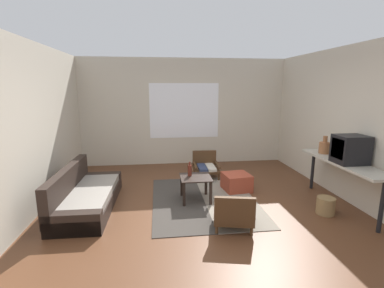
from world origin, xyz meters
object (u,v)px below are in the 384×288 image
Objects in this scene: coffee_table at (196,182)px; wicker_basket at (326,206)px; armchair_by_window at (206,165)px; ottoman_orange at (236,182)px; glass_bottle at (190,170)px; crt_television at (350,149)px; armchair_striped_foreground at (234,214)px; clay_vase at (325,147)px; couch at (85,196)px; console_shelf at (343,165)px.

wicker_basket is at bearing -21.79° from coffee_table.
armchair_by_window reaches higher than ottoman_orange.
crt_television is at bearing -17.24° from glass_bottle.
crt_television reaches higher than ottoman_orange.
glass_bottle is at bearing 157.17° from wicker_basket.
crt_television is (2.38, -0.68, 0.67)m from coffee_table.
clay_vase reaches higher than armchair_striped_foreground.
crt_television is at bearing -8.02° from couch.
glass_bottle is (-2.47, 0.64, -0.18)m from console_shelf.
couch is 1.88m from coffee_table.
crt_television is at bearing -91.40° from console_shelf.
armchair_by_window is 2.65m from wicker_basket.
armchair_striped_foreground is 1.31m from glass_bottle.
ottoman_orange is (0.47, 1.49, -0.07)m from armchair_striped_foreground.
clay_vase is at bearing 63.19° from wicker_basket.
console_shelf is at bearing 30.61° from wicker_basket.
wicker_basket is at bearing -149.39° from console_shelf.
coffee_table is 2.47m from console_shelf.
coffee_table is 1.19× the size of crt_television.
glass_bottle is (1.77, 0.17, 0.33)m from couch.
coffee_table is 0.89× the size of armchair_by_window.
armchair_by_window is 1.05m from ottoman_orange.
armchair_by_window is (2.28, 1.43, 0.04)m from couch.
clay_vase is at bearing -14.92° from ottoman_orange.
armchair_by_window reaches higher than wicker_basket.
couch reaches higher than wicker_basket.
armchair_by_window is 1.39m from glass_bottle.
glass_bottle is (-2.47, 0.09, -0.37)m from clay_vase.
armchair_by_window is 2.20× the size of wicker_basket.
armchair_striped_foreground is 2.33× the size of wicker_basket.
clay_vase is 1.27× the size of glass_bottle.
glass_bottle is 0.90× the size of wicker_basket.
armchair_striped_foreground is 1.42× the size of crt_television.
coffee_table is 0.97m from ottoman_orange.
armchair_striped_foreground is at bearing -164.95° from console_shelf.
armchair_striped_foreground is (-0.02, -2.43, -0.01)m from armchair_by_window.
console_shelf reaches higher than couch.
ottoman_orange is 1.54× the size of clay_vase.
coffee_table is 0.84× the size of armchair_striped_foreground.
couch reaches higher than armchair_by_window.
coffee_table reaches higher than ottoman_orange.
ottoman_orange is (2.73, 0.49, -0.05)m from couch.
wicker_basket is at bearing -116.81° from clay_vase.
ottoman_orange is 1.08m from glass_bottle.
clay_vase reaches higher than wicker_basket.
crt_television reaches higher than armchair_by_window.
couch is 3.00× the size of armchair_striped_foreground.
console_shelf is (1.52, -0.96, 0.56)m from ottoman_orange.
armchair_striped_foreground is 2.36m from clay_vase.
armchair_by_window reaches higher than coffee_table.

